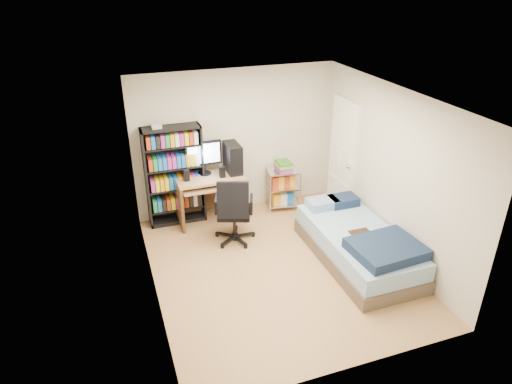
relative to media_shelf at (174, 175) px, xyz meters
name	(u,v)px	position (x,y,z in m)	size (l,w,h in m)	color
room	(279,190)	(1.11, -1.84, 0.38)	(3.58, 4.08, 2.58)	#A57A52
media_shelf	(174,175)	(0.00, 0.00, 0.00)	(0.95, 0.32, 1.76)	black
computer_desk	(215,178)	(0.66, -0.12, -0.11)	(1.11, 0.65, 1.40)	tan
office_chair	(234,222)	(0.73, -0.95, -0.51)	(0.85, 0.85, 1.11)	black
wire_cart	(283,178)	(1.88, -0.16, -0.27)	(0.62, 0.49, 0.91)	silver
bed	(359,245)	(2.31, -2.06, -0.60)	(1.08, 2.16, 0.62)	brown
door	(342,156)	(2.84, -0.49, 0.13)	(0.12, 0.80, 2.00)	white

